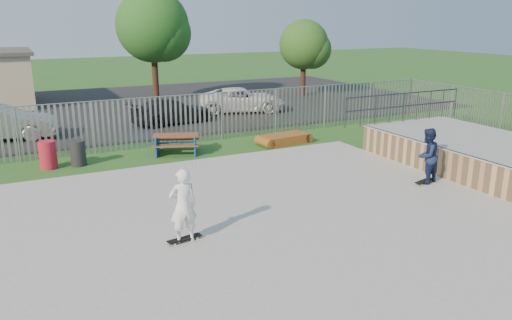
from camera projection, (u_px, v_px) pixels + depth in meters
name	position (u px, v px, depth m)	size (l,w,h in m)	color
ground	(229.00, 233.00, 11.90)	(120.00, 120.00, 0.00)	#2A6020
concrete_slab	(229.00, 231.00, 11.88)	(15.00, 12.00, 0.15)	#9D9D98
quarter_pipe	(476.00, 154.00, 16.73)	(5.50, 7.05, 2.19)	tan
fence	(200.00, 146.00, 16.01)	(26.04, 16.02, 2.00)	gray
picnic_table	(176.00, 144.00, 18.95)	(2.10, 1.92, 0.72)	brown
funbox	(284.00, 139.00, 20.42)	(2.00, 1.15, 0.38)	brown
trash_bin_red	(48.00, 155.00, 16.96)	(0.57, 0.57, 0.96)	#B31B2F
trash_bin_grey	(78.00, 153.00, 17.32)	(0.53, 0.53, 0.88)	#242426
parking_lot	(95.00, 109.00, 28.26)	(40.00, 18.00, 0.02)	black
car_silver	(0.00, 123.00, 20.80)	(1.55, 4.43, 1.46)	#B7B8BC
car_dark	(171.00, 111.00, 24.23)	(1.67, 4.10, 1.19)	black
car_white	(242.00, 100.00, 27.26)	(2.17, 4.71, 1.31)	white
tree_mid	(153.00, 26.00, 29.82)	(4.36, 4.36, 6.72)	#3D2618
tree_right	(304.00, 45.00, 32.40)	(3.19, 3.19, 4.93)	#41231A
skateboard_a	(424.00, 182.00, 15.10)	(0.82, 0.40, 0.08)	black
skateboard_b	(185.00, 239.00, 11.14)	(0.82, 0.32, 0.08)	black
skater_navy	(427.00, 156.00, 14.88)	(0.82, 0.64, 1.69)	#162145
skater_white	(183.00, 206.00, 10.92)	(0.62, 0.40, 1.69)	white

